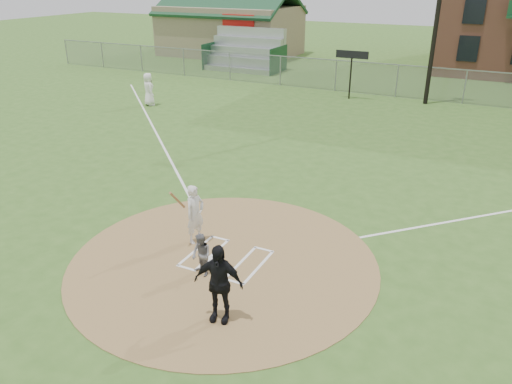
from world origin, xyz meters
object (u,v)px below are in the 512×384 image
at_px(umpire, 218,283).
at_px(ondeck_player, 149,89).
at_px(home_plate, 214,261).
at_px(batter_at_plate, 195,214).
at_px(catcher, 201,255).

height_order(umpire, ondeck_player, umpire).
height_order(home_plate, batter_at_plate, batter_at_plate).
xyz_separation_m(umpire, ondeck_player, (-13.80, 15.51, -0.03)).
bearing_deg(home_plate, batter_at_plate, 144.76).
height_order(umpire, batter_at_plate, umpire).
height_order(catcher, ondeck_player, ondeck_player).
bearing_deg(home_plate, umpire, -56.54).
xyz_separation_m(ondeck_player, batter_at_plate, (11.39, -12.71, -0.04)).
bearing_deg(ondeck_player, umpire, 167.67).
bearing_deg(umpire, catcher, 121.48).
distance_m(umpire, batter_at_plate, 3.70).
distance_m(catcher, ondeck_player, 18.87).
bearing_deg(batter_at_plate, umpire, -49.26).
relative_size(catcher, ondeck_player, 0.62).
bearing_deg(umpire, batter_at_plate, 118.25).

